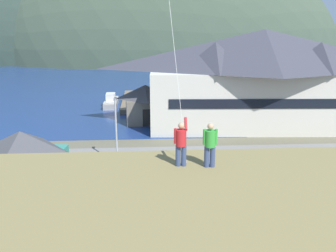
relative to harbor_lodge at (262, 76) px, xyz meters
name	(u,v)px	position (x,y,z in m)	size (l,w,h in m)	color
ground_plane	(186,222)	(-11.98, -23.08, -6.38)	(600.00, 600.00, 0.00)	#66604C
parking_lot_pad	(179,189)	(-11.98, -18.08, -6.33)	(40.00, 20.00, 0.10)	gray
bay_water	(157,81)	(-11.98, 36.92, -6.36)	(360.00, 84.00, 0.03)	navy
far_hill_west_ridge	(37,58)	(-54.74, 94.73, -6.38)	(117.19, 55.60, 66.10)	#2D3D33
far_hill_east_peak	(146,57)	(-14.46, 93.42, -6.38)	(118.10, 61.60, 73.76)	#42513D
far_hill_center_saddle	(168,59)	(-6.44, 86.60, -6.38)	(121.47, 61.97, 77.90)	#42513D
harbor_lodge	(262,76)	(0.00, 0.00, 0.00)	(29.88, 13.11, 12.00)	beige
storage_shed_near_lot	(24,167)	(-23.37, -19.64, -3.52)	(6.02, 6.23, 5.50)	#338475
storage_shed_waterside	(146,103)	(-14.62, 2.53, -3.81)	(5.87, 5.80, 4.94)	#756B5B
wharf_dock	(133,101)	(-16.75, 14.12, -6.03)	(3.20, 15.36, 0.70)	#70604C
moored_boat_wharfside	(111,102)	(-20.05, 12.01, -5.65)	(1.97, 6.11, 2.16)	#A8A399
parked_car_front_row_end	(260,164)	(-4.76, -15.77, -5.31)	(4.33, 2.31, 1.82)	red
parked_car_back_row_right	(258,200)	(-6.94, -22.35, -5.31)	(4.31, 2.27, 1.82)	red
parked_car_corner_spot	(115,204)	(-16.70, -22.25, -5.31)	(4.32, 2.29, 1.82)	slate
parking_light_pole	(116,126)	(-17.28, -12.52, -2.66)	(0.24, 0.78, 6.19)	#ADADB2
person_kite_flyer	(181,142)	(-13.19, -31.39, 2.05)	(0.53, 0.65, 1.86)	#384770
person_companion	(210,144)	(-12.10, -31.56, 2.03)	(0.55, 0.40, 1.74)	#384770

